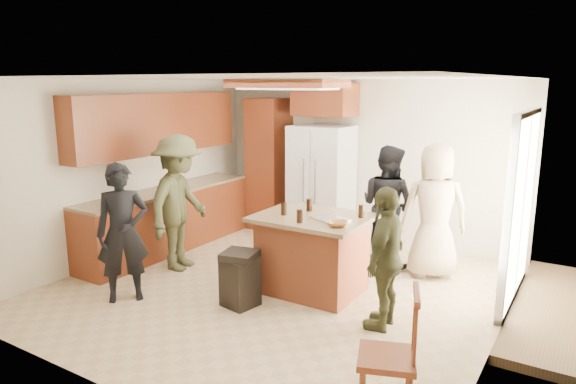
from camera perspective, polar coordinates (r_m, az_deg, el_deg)
The scene contains 12 objects.
person_front_left at distance 6.09m, azimuth -17.88°, elevation -4.33°, with size 0.58×0.42×1.59m, color black.
person_behind_left at distance 7.05m, azimuth 10.97°, elevation -1.51°, with size 0.80×0.49×1.64m, color black.
person_behind_right at distance 6.74m, azimuth 15.98°, elevation -2.03°, with size 0.84×0.55×1.73m, color tan.
person_side_right at distance 5.25m, azimuth 10.79°, elevation -7.24°, with size 0.86×0.44×1.47m, color #3E4025.
person_counter at distance 6.90m, azimuth -11.99°, elevation -1.19°, with size 1.16×0.54×1.80m, color #3C3D23.
left_cabinetry at distance 7.75m, azimuth -13.56°, elevation 0.61°, with size 0.64×3.00×2.30m.
back_wall_units at distance 8.51m, azimuth -0.65°, elevation 4.83°, with size 1.80×0.60×2.45m.
refrigerator at distance 8.13m, azimuth 3.73°, elevation 1.04°, with size 0.90×0.76×1.80m.
kitchen_island at distance 6.12m, azimuth 2.71°, elevation -6.78°, with size 1.28×1.03×0.93m.
island_items at distance 5.79m, azimuth 4.23°, elevation -2.78°, with size 0.93×0.65×0.15m.
trash_bin at distance 5.80m, azimuth -5.35°, elevation -9.53°, with size 0.43×0.43×0.63m.
spindle_chair at distance 4.06m, azimuth 11.22°, elevation -17.63°, with size 0.54×0.54×0.99m.
Camera 1 is at (3.19, -4.93, 2.45)m, focal length 32.00 mm.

